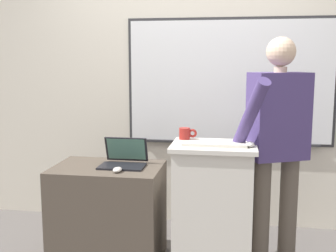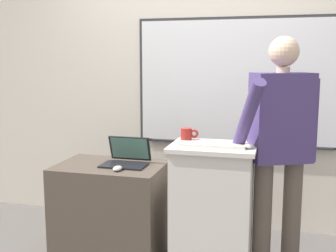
% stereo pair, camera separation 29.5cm
% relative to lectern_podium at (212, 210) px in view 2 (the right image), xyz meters
% --- Properties ---
extents(back_wall, '(6.40, 0.17, 2.91)m').
position_rel_lectern_podium_xyz_m(back_wall, '(-0.30, 0.99, 0.98)').
color(back_wall, beige).
rests_on(back_wall, ground_plane).
extents(lectern_podium, '(0.59, 0.44, 0.94)m').
position_rel_lectern_podium_xyz_m(lectern_podium, '(0.00, 0.00, 0.00)').
color(lectern_podium, beige).
rests_on(lectern_podium, ground_plane).
extents(side_desk, '(0.80, 0.55, 0.74)m').
position_rel_lectern_podium_xyz_m(side_desk, '(-0.79, 0.05, -0.10)').
color(side_desk, '#4C4238').
rests_on(side_desk, ground_plane).
extents(person_presenter, '(0.58, 0.67, 1.68)m').
position_rel_lectern_podium_xyz_m(person_presenter, '(0.44, 0.15, 0.49)').
color(person_presenter, brown).
rests_on(person_presenter, ground_plane).
extents(laptop, '(0.33, 0.28, 0.20)m').
position_rel_lectern_podium_xyz_m(laptop, '(-0.67, 0.11, 0.32)').
color(laptop, black).
rests_on(laptop, side_desk).
extents(wireless_keyboard, '(0.44, 0.13, 0.02)m').
position_rel_lectern_podium_xyz_m(wireless_keyboard, '(0.01, -0.06, 0.48)').
color(wireless_keyboard, beige).
rests_on(wireless_keyboard, lectern_podium).
extents(computer_mouse_by_laptop, '(0.06, 0.10, 0.03)m').
position_rel_lectern_podium_xyz_m(computer_mouse_by_laptop, '(-0.67, -0.09, 0.28)').
color(computer_mouse_by_laptop, silver).
rests_on(computer_mouse_by_laptop, side_desk).
extents(computer_mouse_by_keyboard, '(0.06, 0.10, 0.03)m').
position_rel_lectern_podium_xyz_m(computer_mouse_by_keyboard, '(0.24, -0.05, 0.48)').
color(computer_mouse_by_keyboard, silver).
rests_on(computer_mouse_by_keyboard, lectern_podium).
extents(coffee_mug, '(0.13, 0.08, 0.08)m').
position_rel_lectern_podium_xyz_m(coffee_mug, '(-0.22, 0.15, 0.51)').
color(coffee_mug, maroon).
rests_on(coffee_mug, lectern_podium).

